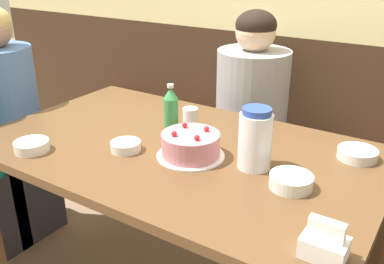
# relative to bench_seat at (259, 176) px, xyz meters

# --- Properties ---
(bench_seat) EXTENTS (2.65, 0.38, 0.46)m
(bench_seat) POSITION_rel_bench_seat_xyz_m (0.00, 0.00, 0.00)
(bench_seat) COLOR #472314
(bench_seat) RESTS_ON ground_plane
(dining_table) EXTENTS (1.53, 0.92, 0.75)m
(dining_table) POSITION_rel_bench_seat_xyz_m (0.00, -0.83, 0.43)
(dining_table) COLOR brown
(dining_table) RESTS_ON ground_plane
(birthday_cake) EXTENTS (0.25, 0.25, 0.11)m
(birthday_cake) POSITION_rel_bench_seat_xyz_m (0.09, -0.87, 0.56)
(birthday_cake) COLOR white
(birthday_cake) RESTS_ON dining_table
(water_pitcher) EXTENTS (0.12, 0.12, 0.22)m
(water_pitcher) POSITION_rel_bench_seat_xyz_m (0.32, -0.82, 0.62)
(water_pitcher) COLOR white
(water_pitcher) RESTS_ON dining_table
(soju_bottle) EXTENTS (0.06, 0.06, 0.19)m
(soju_bottle) POSITION_rel_bench_seat_xyz_m (-0.14, -0.68, 0.60)
(soju_bottle) COLOR #388E4C
(soju_bottle) RESTS_ON dining_table
(napkin_holder) EXTENTS (0.11, 0.08, 0.11)m
(napkin_holder) POSITION_rel_bench_seat_xyz_m (0.67, -1.16, 0.55)
(napkin_holder) COLOR white
(napkin_holder) RESTS_ON dining_table
(bowl_soup_white) EXTENTS (0.13, 0.13, 0.04)m
(bowl_soup_white) POSITION_rel_bench_seat_xyz_m (-0.43, -1.16, 0.54)
(bowl_soup_white) COLOR white
(bowl_soup_white) RESTS_ON dining_table
(bowl_rice_small) EXTENTS (0.14, 0.14, 0.04)m
(bowl_rice_small) POSITION_rel_bench_seat_xyz_m (0.61, -0.56, 0.53)
(bowl_rice_small) COLOR white
(bowl_rice_small) RESTS_ON dining_table
(bowl_side_dish) EXTENTS (0.11, 0.11, 0.04)m
(bowl_side_dish) POSITION_rel_bench_seat_xyz_m (-0.14, -0.97, 0.53)
(bowl_side_dish) COLOR white
(bowl_side_dish) RESTS_ON dining_table
(bowl_sauce_shallow) EXTENTS (0.14, 0.14, 0.04)m
(bowl_sauce_shallow) POSITION_rel_bench_seat_xyz_m (0.48, -0.89, 0.54)
(bowl_sauce_shallow) COLOR white
(bowl_sauce_shallow) RESTS_ON dining_table
(glass_water_tall) EXTENTS (0.06, 0.06, 0.10)m
(glass_water_tall) POSITION_rel_bench_seat_xyz_m (-0.04, -0.67, 0.56)
(glass_water_tall) COLOR silver
(glass_water_tall) RESTS_ON dining_table
(person_pale_blue_shirt) EXTENTS (0.37, 0.37, 1.18)m
(person_pale_blue_shirt) POSITION_rel_bench_seat_xyz_m (-0.03, -0.11, 0.36)
(person_pale_blue_shirt) COLOR #33333D
(person_pale_blue_shirt) RESTS_ON ground_plane
(person_grey_tee) EXTENTS (0.34, 0.33, 1.21)m
(person_grey_tee) POSITION_rel_bench_seat_xyz_m (-1.02, -0.87, 0.35)
(person_grey_tee) COLOR #33333D
(person_grey_tee) RESTS_ON ground_plane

